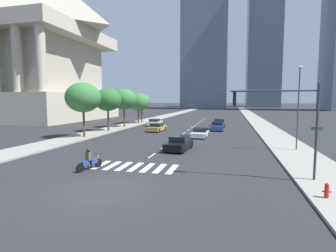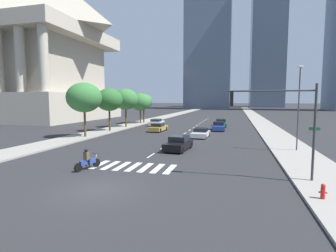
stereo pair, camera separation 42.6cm
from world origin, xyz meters
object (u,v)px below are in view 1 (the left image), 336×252
object	(u,v)px
sedan_green_2	(219,123)
street_tree_fifth	(142,101)
street_tree_nearest	(83,98)
sedan_black_0	(179,144)
sedan_white_4	(200,133)
street_tree_second	(108,100)
sedan_blue_3	(217,126)
sedan_gold_5	(157,127)
motorcycle_lead	(89,161)
traffic_signal_near	(282,113)
street_tree_third	(124,99)
fire_hydrant	(327,190)
street_tree_fourth	(138,102)
street_lamp_east	(298,102)
sedan_white_1	(155,122)

from	to	relation	value
sedan_green_2	street_tree_fifth	xyz separation A→B (m)	(-15.93, 3.15, 3.89)
street_tree_nearest	sedan_black_0	bearing A→B (deg)	-21.73
sedan_white_4	street_tree_second	world-z (taller)	street_tree_second
sedan_blue_3	street_tree_fifth	world-z (taller)	street_tree_fifth
sedan_gold_5	motorcycle_lead	bearing A→B (deg)	-173.36
sedan_blue_3	traffic_signal_near	size ratio (longest dim) A/B	0.86
sedan_blue_3	street_tree_third	bearing A→B (deg)	-93.73
street_tree_third	sedan_green_2	bearing A→B (deg)	21.04
sedan_blue_3	street_tree_fifth	xyz separation A→B (m)	(-15.93, 9.57, 3.87)
sedan_black_0	street_tree_second	size ratio (longest dim) A/B	0.69
street_tree_nearest	fire_hydrant	bearing A→B (deg)	-35.86
traffic_signal_near	street_tree_fourth	xyz separation A→B (m)	(-21.01, 33.54, 0.36)
street_tree_fourth	fire_hydrant	bearing A→B (deg)	-58.31
street_lamp_east	street_tree_fifth	size ratio (longest dim) A/B	1.31
street_tree_third	street_tree_fourth	distance (m)	7.29
sedan_white_4	street_tree_third	size ratio (longest dim) A/B	0.67
sedan_white_1	street_tree_third	bearing A→B (deg)	138.22
sedan_white_1	street_tree_fourth	bearing A→B (deg)	57.78
motorcycle_lead	sedan_white_4	xyz separation A→B (m)	(5.55, 17.82, -0.04)
street_tree_fifth	traffic_signal_near	bearing A→B (deg)	-59.42
street_tree_fourth	sedan_gold_5	bearing A→B (deg)	-57.92
street_tree_second	street_tree_fourth	bearing A→B (deg)	90.00
sedan_green_2	street_tree_nearest	size ratio (longest dim) A/B	0.68
street_lamp_east	street_tree_third	world-z (taller)	street_lamp_east
sedan_white_1	sedan_green_2	xyz separation A→B (m)	(11.79, 1.46, 0.01)
sedan_blue_3	street_tree_second	world-z (taller)	street_tree_second
sedan_gold_5	traffic_signal_near	size ratio (longest dim) A/B	0.82
street_tree_fourth	street_tree_fifth	xyz separation A→B (m)	(0.00, 2.01, 0.11)
sedan_gold_5	street_tree_third	world-z (taller)	street_tree_third
street_tree_third	street_tree_fifth	distance (m)	9.29
street_lamp_east	sedan_gold_5	bearing A→B (deg)	144.02
street_lamp_east	street_tree_second	xyz separation A→B (m)	(-24.09, 10.16, 0.21)
sedan_black_0	street_tree_fifth	xyz separation A→B (m)	(-13.29, 27.57, 3.87)
traffic_signal_near	street_lamp_east	distance (m)	10.42
sedan_black_0	street_tree_nearest	world-z (taller)	street_tree_nearest
street_tree_nearest	sedan_green_2	bearing A→B (deg)	50.20
sedan_white_4	fire_hydrant	bearing A→B (deg)	25.60
sedan_blue_3	street_tree_fifth	distance (m)	18.99
street_tree_nearest	street_tree_second	bearing A→B (deg)	90.00
traffic_signal_near	street_tree_third	world-z (taller)	street_tree_third
sedan_white_4	traffic_signal_near	world-z (taller)	traffic_signal_near
street_tree_nearest	street_tree_fifth	distance (m)	22.28
sedan_green_2	street_tree_fifth	size ratio (longest dim) A/B	0.79
sedan_gold_5	street_lamp_east	bearing A→B (deg)	-123.44
sedan_white_1	fire_hydrant	distance (m)	38.67
sedan_gold_5	fire_hydrant	world-z (taller)	sedan_gold_5
sedan_white_1	sedan_white_4	bearing A→B (deg)	-143.73
sedan_blue_3	street_tree_nearest	size ratio (longest dim) A/B	0.70
sedan_gold_5	street_tree_third	bearing A→B (deg)	63.18
sedan_white_1	street_tree_third	size ratio (longest dim) A/B	0.73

